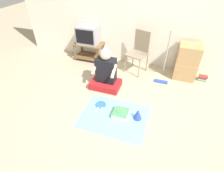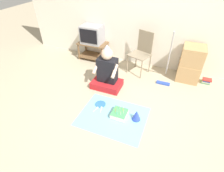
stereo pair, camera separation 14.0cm
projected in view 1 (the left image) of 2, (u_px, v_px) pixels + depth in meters
The scene contains 15 objects.
ground_plane at pixel (120, 117), 2.98m from camera, with size 16.00×16.00×0.00m, color tan.
wall_back at pixel (149, 10), 3.70m from camera, with size 6.40×0.06×2.55m.
tv_stand at pixel (89, 50), 4.48m from camera, with size 0.72×0.42×0.44m.
tv at pixel (88, 35), 4.24m from camera, with size 0.51×0.41×0.43m.
folding_chair at pixel (139, 49), 3.88m from camera, with size 0.52×0.50×0.93m.
cardboard_box_stack at pixel (187, 61), 3.77m from camera, with size 0.45×0.47×0.76m.
dust_mop at pixel (164, 67), 3.67m from camera, with size 0.28×0.42×1.14m.
book_pile at pixel (202, 78), 3.83m from camera, with size 0.20×0.13×0.11m.
person_seated at pixel (106, 73), 3.48m from camera, with size 0.60×0.41×0.92m.
party_cloth at pixel (114, 116), 2.99m from camera, with size 1.12×0.87×0.01m.
birthday_cake at pixel (121, 113), 2.98m from camera, with size 0.25×0.25×0.16m.
party_hat_blue at pixel (138, 114), 2.90m from camera, with size 0.15×0.15×0.19m.
paper_plate at pixel (101, 105), 3.21m from camera, with size 0.19×0.19×0.01m.
plastic_spoon_near at pixel (102, 108), 3.13m from camera, with size 0.05×0.14×0.01m.
plastic_spoon_far at pixel (98, 109), 3.13m from camera, with size 0.05×0.14×0.01m.
Camera 1 is at (0.53, -1.99, 2.22)m, focal length 28.00 mm.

